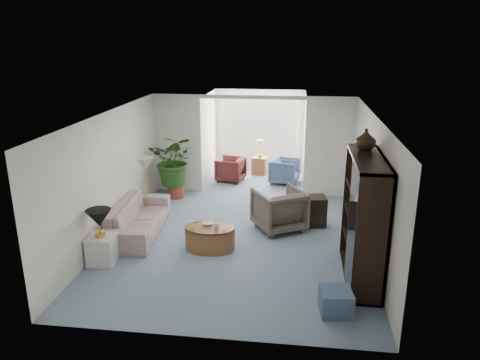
# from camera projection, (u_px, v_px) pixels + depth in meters

# --- Properties ---
(floor) EXTENTS (6.00, 6.00, 0.00)m
(floor) POSITION_uv_depth(u_px,v_px,m) (236.00, 243.00, 9.01)
(floor) COLOR #7B8BA2
(floor) RESTS_ON ground
(sunroom_floor) EXTENTS (2.60, 2.60, 0.00)m
(sunroom_floor) POSITION_uv_depth(u_px,v_px,m) (256.00, 180.00, 12.89)
(sunroom_floor) COLOR #7B8BA2
(sunroom_floor) RESTS_ON ground
(back_pier_left) EXTENTS (1.20, 0.12, 2.50)m
(back_pier_left) POSITION_uv_depth(u_px,v_px,m) (178.00, 144.00, 11.71)
(back_pier_left) COLOR white
(back_pier_left) RESTS_ON ground
(back_pier_right) EXTENTS (1.20, 0.12, 2.50)m
(back_pier_right) POSITION_uv_depth(u_px,v_px,m) (329.00, 148.00, 11.25)
(back_pier_right) COLOR white
(back_pier_right) RESTS_ON ground
(back_header) EXTENTS (2.60, 0.12, 0.10)m
(back_header) POSITION_uv_depth(u_px,v_px,m) (252.00, 97.00, 11.12)
(back_header) COLOR white
(back_header) RESTS_ON back_pier_left
(window_pane) EXTENTS (2.20, 0.02, 1.50)m
(window_pane) POSITION_uv_depth(u_px,v_px,m) (260.00, 124.00, 13.50)
(window_pane) COLOR white
(window_blinds) EXTENTS (2.20, 0.02, 1.50)m
(window_blinds) POSITION_uv_depth(u_px,v_px,m) (260.00, 124.00, 13.47)
(window_blinds) COLOR white
(framed_picture) EXTENTS (0.04, 0.50, 0.40)m
(framed_picture) POSITION_uv_depth(u_px,v_px,m) (373.00, 165.00, 8.11)
(framed_picture) COLOR #BFB599
(sofa) EXTENTS (1.04, 2.31, 0.66)m
(sofa) POSITION_uv_depth(u_px,v_px,m) (138.00, 218.00, 9.38)
(sofa) COLOR beige
(sofa) RESTS_ON ground
(end_table) EXTENTS (0.49, 0.49, 0.51)m
(end_table) POSITION_uv_depth(u_px,v_px,m) (102.00, 250.00, 8.15)
(end_table) COLOR silver
(end_table) RESTS_ON ground
(table_lamp) EXTENTS (0.44, 0.44, 0.30)m
(table_lamp) POSITION_uv_depth(u_px,v_px,m) (99.00, 218.00, 7.97)
(table_lamp) COLOR black
(table_lamp) RESTS_ON end_table
(floor_lamp) EXTENTS (0.36, 0.36, 0.28)m
(floor_lamp) POSITION_uv_depth(u_px,v_px,m) (145.00, 164.00, 9.83)
(floor_lamp) COLOR beige
(floor_lamp) RESTS_ON ground
(coffee_table) EXTENTS (1.05, 1.05, 0.45)m
(coffee_table) POSITION_uv_depth(u_px,v_px,m) (210.00, 238.00, 8.68)
(coffee_table) COLOR brown
(coffee_table) RESTS_ON ground
(coffee_bowl) EXTENTS (0.23, 0.23, 0.05)m
(coffee_bowl) POSITION_uv_depth(u_px,v_px,m) (208.00, 224.00, 8.71)
(coffee_bowl) COLOR white
(coffee_bowl) RESTS_ON coffee_table
(coffee_cup) EXTENTS (0.11, 0.11, 0.09)m
(coffee_cup) POSITION_uv_depth(u_px,v_px,m) (217.00, 227.00, 8.49)
(coffee_cup) COLOR beige
(coffee_cup) RESTS_ON coffee_table
(wingback_chair) EXTENTS (1.27, 1.28, 0.86)m
(wingback_chair) POSITION_uv_depth(u_px,v_px,m) (279.00, 210.00, 9.53)
(wingback_chair) COLOR #5E554A
(wingback_chair) RESTS_ON ground
(side_table_dark) EXTENTS (0.60, 0.51, 0.64)m
(side_table_dark) POSITION_uv_depth(u_px,v_px,m) (313.00, 211.00, 9.76)
(side_table_dark) COLOR black
(side_table_dark) RESTS_ON ground
(entertainment_cabinet) EXTENTS (0.50, 1.86, 2.07)m
(entertainment_cabinet) POSITION_uv_depth(u_px,v_px,m) (364.00, 219.00, 7.45)
(entertainment_cabinet) COLOR black
(entertainment_cabinet) RESTS_ON ground
(cabinet_urn) EXTENTS (0.34, 0.34, 0.35)m
(cabinet_urn) POSITION_uv_depth(u_px,v_px,m) (366.00, 139.00, 7.56)
(cabinet_urn) COLOR black
(cabinet_urn) RESTS_ON entertainment_cabinet
(ottoman) EXTENTS (0.50, 0.50, 0.36)m
(ottoman) POSITION_uv_depth(u_px,v_px,m) (336.00, 302.00, 6.69)
(ottoman) COLOR slate
(ottoman) RESTS_ON ground
(plant_pot) EXTENTS (0.40, 0.40, 0.32)m
(plant_pot) POSITION_uv_depth(u_px,v_px,m) (176.00, 191.00, 11.51)
(plant_pot) COLOR brown
(plant_pot) RESTS_ON ground
(house_plant) EXTENTS (1.16, 1.01, 1.29)m
(house_plant) POSITION_uv_depth(u_px,v_px,m) (175.00, 160.00, 11.27)
(house_plant) COLOR #27501B
(house_plant) RESTS_ON plant_pot
(sunroom_chair_blue) EXTENTS (0.87, 0.85, 0.67)m
(sunroom_chair_blue) POSITION_uv_depth(u_px,v_px,m) (285.00, 171.00, 12.58)
(sunroom_chair_blue) COLOR slate
(sunroom_chair_blue) RESTS_ON ground
(sunroom_chair_maroon) EXTENTS (0.85, 0.84, 0.66)m
(sunroom_chair_maroon) POSITION_uv_depth(u_px,v_px,m) (230.00, 169.00, 12.76)
(sunroom_chair_maroon) COLOR #56241D
(sunroom_chair_maroon) RESTS_ON ground
(sunroom_table) EXTENTS (0.47, 0.40, 0.50)m
(sunroom_table) POSITION_uv_depth(u_px,v_px,m) (260.00, 166.00, 13.40)
(sunroom_table) COLOR brown
(sunroom_table) RESTS_ON ground
(shelf_clutter) EXTENTS (0.30, 0.80, 1.06)m
(shelf_clutter) POSITION_uv_depth(u_px,v_px,m) (362.00, 219.00, 7.32)
(shelf_clutter) COLOR #2E2C2A
(shelf_clutter) RESTS_ON entertainment_cabinet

